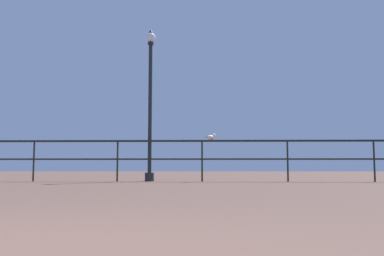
{
  "coord_description": "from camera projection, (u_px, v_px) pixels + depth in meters",
  "views": [
    {
      "loc": [
        1.1,
        -1.17,
        0.38
      ],
      "look_at": [
        0.83,
        8.72,
        1.31
      ],
      "focal_mm": 38.36,
      "sensor_mm": 36.0,
      "label": 1
    }
  ],
  "objects": [
    {
      "name": "pier_railing",
      "position": [
        160.0,
        151.0,
        10.4
      ],
      "size": [
        19.42,
        0.05,
        1.05
      ],
      "color": "black",
      "rests_on": "ground_plane"
    },
    {
      "name": "lamppost_center",
      "position": [
        150.0,
        98.0,
        10.73
      ],
      "size": [
        0.26,
        0.26,
        4.02
      ],
      "color": "black",
      "rests_on": "ground_plane"
    },
    {
      "name": "seagull_on_rail",
      "position": [
        211.0,
        137.0,
        10.41
      ],
      "size": [
        0.33,
        0.24,
        0.17
      ],
      "color": "silver",
      "rests_on": "pier_railing"
    }
  ]
}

